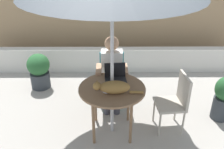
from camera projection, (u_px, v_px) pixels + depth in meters
ground_plane at (112, 131)px, 3.75m from camera, size 14.00×14.00×0.00m
fence_back at (111, 20)px, 5.51m from camera, size 5.84×0.08×1.91m
planter_wall_low at (111, 60)px, 5.35m from camera, size 5.25×0.20×0.51m
patio_table at (112, 92)px, 3.43m from camera, size 0.91×0.91×0.74m
chair_occupied at (112, 75)px, 4.23m from camera, size 0.40×0.40×0.87m
chair_empty at (176, 99)px, 3.59m from camera, size 0.43×0.43×0.87m
person_seated at (112, 70)px, 4.01m from camera, size 0.48×0.48×1.21m
laptop at (115, 75)px, 3.59m from camera, size 0.32×0.28×0.21m
cat at (113, 87)px, 3.25m from camera, size 0.65×0.20×0.17m
potted_plant_near_fence at (223, 97)px, 3.85m from camera, size 0.30×0.30×0.73m
potted_plant_by_chair at (39, 70)px, 4.70m from camera, size 0.42×0.42×0.68m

